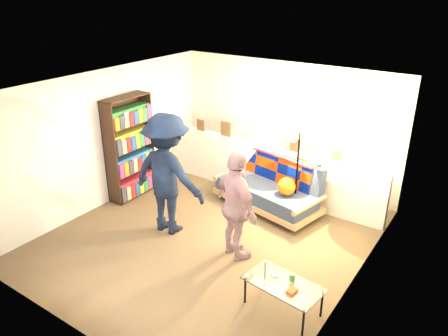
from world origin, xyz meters
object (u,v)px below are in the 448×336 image
at_px(futon_sofa, 271,188).
at_px(floor_lamp, 299,155).
at_px(bookshelf, 130,151).
at_px(person_left, 168,174).
at_px(person_right, 237,207).
at_px(coffee_table, 284,285).

height_order(futon_sofa, floor_lamp, floor_lamp).
relative_size(bookshelf, floor_lamp, 1.19).
xyz_separation_m(bookshelf, person_left, (1.41, -0.56, 0.09)).
bearing_deg(bookshelf, person_left, -21.79).
bearing_deg(person_right, person_left, 25.47).
relative_size(bookshelf, person_left, 0.97).
bearing_deg(coffee_table, futon_sofa, 122.22).
height_order(coffee_table, floor_lamp, floor_lamp).
xyz_separation_m(futon_sofa, person_left, (-0.98, -1.58, 0.60)).
bearing_deg(person_right, bookshelf, 14.42).
distance_m(futon_sofa, coffee_table, 2.66).
distance_m(floor_lamp, person_left, 2.15).
bearing_deg(futon_sofa, person_right, -78.85).
xyz_separation_m(bookshelf, person_right, (2.70, -0.59, -0.06)).
bearing_deg(coffee_table, person_left, 164.43).
xyz_separation_m(floor_lamp, person_left, (-1.49, -1.55, -0.15)).
relative_size(bookshelf, coffee_table, 1.90).
bearing_deg(floor_lamp, futon_sofa, 176.06).
xyz_separation_m(futon_sofa, person_right, (0.32, -1.61, 0.44)).
bearing_deg(person_left, person_right, 176.24).
relative_size(floor_lamp, person_right, 0.97).
bearing_deg(futon_sofa, person_left, -121.73).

